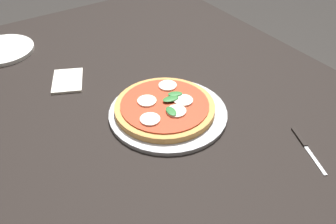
{
  "coord_description": "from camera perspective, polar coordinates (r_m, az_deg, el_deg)",
  "views": [
    {
      "loc": [
        0.8,
        -0.48,
        1.37
      ],
      "look_at": [
        0.12,
        -0.03,
        0.73
      ],
      "focal_mm": 39.97,
      "sensor_mm": 36.0,
      "label": 1
    }
  ],
  "objects": [
    {
      "name": "serving_tray",
      "position": [
        1.04,
        0.0,
        -0.17
      ],
      "size": [
        0.33,
        0.33,
        0.01
      ],
      "primitive_type": "cylinder",
      "color": "silver",
      "rests_on": "dining_table"
    },
    {
      "name": "dining_table",
      "position": [
        1.18,
        -1.8,
        0.07
      ],
      "size": [
        1.45,
        1.11,
        0.72
      ],
      "color": "black",
      "rests_on": "ground_plane"
    },
    {
      "name": "pizza",
      "position": [
        1.03,
        -0.5,
        0.77
      ],
      "size": [
        0.28,
        0.28,
        0.03
      ],
      "color": "tan",
      "rests_on": "serving_tray"
    },
    {
      "name": "napkin",
      "position": [
        1.21,
        -15.06,
        4.63
      ],
      "size": [
        0.16,
        0.14,
        0.01
      ],
      "primitive_type": "cube",
      "rotation": [
        0.0,
        0.0,
        -0.43
      ],
      "color": "white",
      "rests_on": "dining_table"
    },
    {
      "name": "plate_white",
      "position": [
        1.46,
        -24.01,
        8.61
      ],
      "size": [
        0.22,
        0.22,
        0.01
      ],
      "primitive_type": "cylinder",
      "color": "white",
      "rests_on": "dining_table"
    },
    {
      "name": "knife",
      "position": [
        1.01,
        20.06,
        -4.64
      ],
      "size": [
        0.16,
        0.07,
        0.01
      ],
      "color": "black",
      "rests_on": "dining_table"
    }
  ]
}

